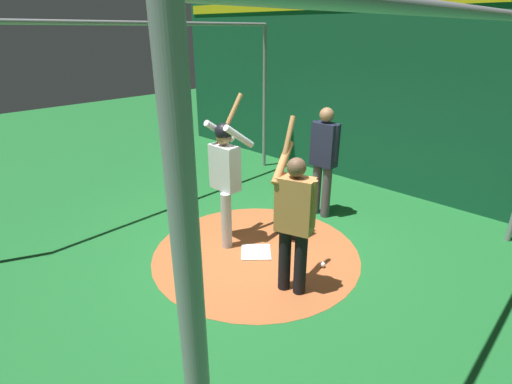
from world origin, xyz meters
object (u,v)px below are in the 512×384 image
object	(u,v)px
visitor	(294,218)
batter	(225,172)
catcher	(293,211)
umpire	(324,157)
baseball_0	(323,264)
home_plate	(256,252)

from	to	relation	value
visitor	batter	bearing A→B (deg)	-118.41
catcher	umpire	world-z (taller)	umpire
umpire	visitor	size ratio (longest dim) A/B	0.89
batter	baseball_0	world-z (taller)	batter
visitor	baseball_0	xyz separation A→B (m)	(-0.66, 0.01, -0.95)
catcher	baseball_0	size ratio (longest dim) A/B	13.29
catcher	umpire	size ratio (longest dim) A/B	0.53
batter	umpire	xyz separation A→B (m)	(-1.71, 0.50, -0.06)
batter	umpire	bearing A→B (deg)	163.70
catcher	umpire	distance (m)	1.09
home_plate	batter	size ratio (longest dim) A/B	0.20
home_plate	batter	xyz separation A→B (m)	(0.04, -0.56, 1.09)
catcher	batter	bearing A→B (deg)	-33.97
home_plate	catcher	world-z (taller)	catcher
catcher	baseball_0	world-z (taller)	catcher
batter	umpire	world-z (taller)	batter
home_plate	baseball_0	bearing A→B (deg)	111.58
umpire	catcher	bearing A→B (deg)	4.75
home_plate	visitor	xyz separation A→B (m)	(0.30, 0.89, 0.98)
visitor	umpire	bearing A→B (deg)	-172.20
home_plate	baseball_0	world-z (taller)	baseball_0
batter	home_plate	bearing A→B (deg)	93.97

